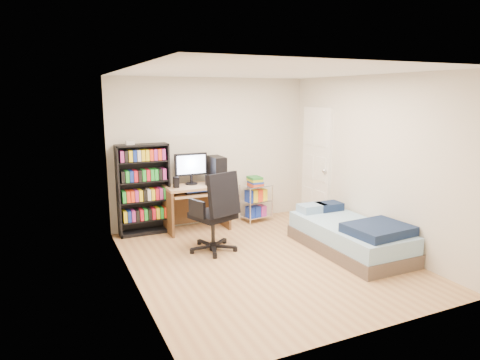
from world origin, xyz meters
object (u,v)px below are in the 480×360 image
computer_desk (201,188)px  office_chair (215,226)px  media_shelf (144,188)px  bed (350,236)px

computer_desk → office_chair: 1.17m
media_shelf → office_chair: (0.74, -1.22, -0.38)m
media_shelf → bed: (2.49, -2.05, -0.51)m
media_shelf → office_chair: size_ratio=1.30×
office_chair → bed: 1.94m
media_shelf → computer_desk: (0.93, -0.11, -0.06)m
media_shelf → office_chair: media_shelf is taller
office_chair → bed: (1.75, -0.83, -0.14)m
office_chair → computer_desk: bearing=61.4°
bed → office_chair: bearing=154.6°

